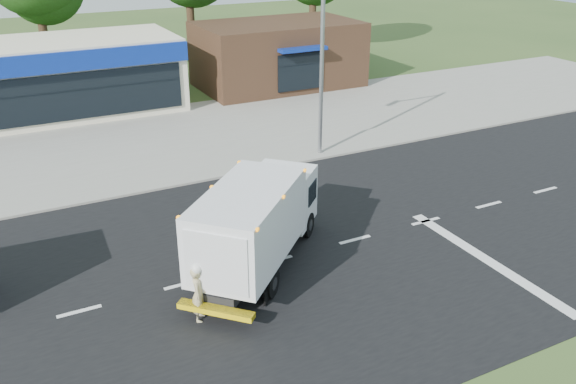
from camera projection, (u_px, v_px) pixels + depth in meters
name	position (u px, v px, depth m)	size (l,w,h in m)	color
ground	(355.00, 240.00, 20.51)	(120.00, 120.00, 0.00)	#385123
road_asphalt	(355.00, 240.00, 20.51)	(60.00, 14.00, 0.02)	black
sidewalk	(255.00, 160.00, 27.14)	(60.00, 2.40, 0.12)	gray
parking_apron	(209.00, 125.00, 31.87)	(60.00, 9.00, 0.02)	gray
lane_markings	(412.00, 248.00, 19.97)	(55.20, 7.00, 0.01)	silver
ems_box_truck	(257.00, 219.00, 18.20)	(6.10, 6.07, 2.92)	black
emergency_worker	(199.00, 293.00, 16.12)	(0.61, 0.69, 1.71)	tan
retail_strip_mall	(7.00, 82.00, 32.11)	(18.00, 6.20, 4.00)	beige
brown_storefront	(278.00, 54.00, 38.82)	(10.00, 6.70, 4.00)	#382316
traffic_signal_pole	(309.00, 48.00, 25.64)	(3.51, 0.25, 8.00)	gray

